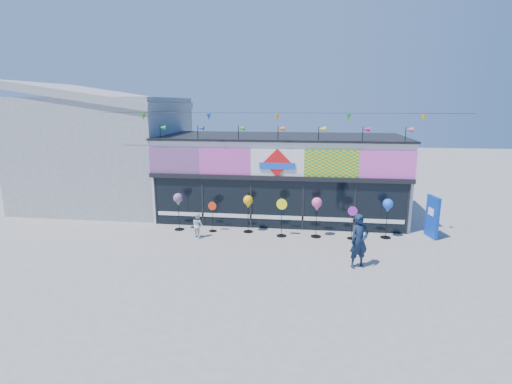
% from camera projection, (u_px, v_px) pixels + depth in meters
% --- Properties ---
extents(ground, '(80.00, 80.00, 0.00)m').
position_uv_depth(ground, '(269.00, 256.00, 15.28)').
color(ground, gray).
rests_on(ground, ground).
extents(kite_shop, '(16.00, 5.70, 5.31)m').
position_uv_depth(kite_shop, '(281.00, 176.00, 20.58)').
color(kite_shop, silver).
rests_on(kite_shop, ground).
extents(neighbour_building, '(8.18, 7.20, 6.87)m').
position_uv_depth(neighbour_building, '(107.00, 148.00, 22.64)').
color(neighbour_building, '#A5A8AA').
rests_on(neighbour_building, ground).
extents(blue_sign, '(0.34, 0.92, 1.83)m').
position_uv_depth(blue_sign, '(432.00, 217.00, 17.20)').
color(blue_sign, '#0B39AF').
rests_on(blue_sign, ground).
extents(spinner_0, '(0.44, 0.44, 1.73)m').
position_uv_depth(spinner_0, '(178.00, 201.00, 18.11)').
color(spinner_0, black).
rests_on(spinner_0, ground).
extents(spinner_1, '(0.39, 0.35, 1.38)m').
position_uv_depth(spinner_1, '(213.00, 216.00, 18.03)').
color(spinner_1, black).
rests_on(spinner_1, ground).
extents(spinner_2, '(0.43, 0.43, 1.70)m').
position_uv_depth(spinner_2, '(248.00, 203.00, 17.79)').
color(spinner_2, black).
rests_on(spinner_2, ground).
extents(spinner_3, '(0.47, 0.43, 1.68)m').
position_uv_depth(spinner_3, '(282.00, 217.00, 17.33)').
color(spinner_3, black).
rests_on(spinner_3, ground).
extents(spinner_4, '(0.45, 0.45, 1.77)m').
position_uv_depth(spinner_4, '(317.00, 206.00, 17.12)').
color(spinner_4, black).
rests_on(spinner_4, ground).
extents(spinner_5, '(0.40, 0.37, 1.44)m').
position_uv_depth(spinner_5, '(352.00, 222.00, 17.03)').
color(spinner_5, black).
rests_on(spinner_5, ground).
extents(spinner_6, '(0.44, 0.44, 1.74)m').
position_uv_depth(spinner_6, '(388.00, 207.00, 17.00)').
color(spinner_6, black).
rests_on(spinner_6, ground).
extents(adult_man, '(0.84, 0.73, 1.95)m').
position_uv_depth(adult_man, '(359.00, 241.00, 14.01)').
color(adult_man, '#112037').
rests_on(adult_man, ground).
extents(child, '(0.60, 0.57, 1.09)m').
position_uv_depth(child, '(198.00, 225.00, 17.28)').
color(child, silver).
rests_on(child, ground).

